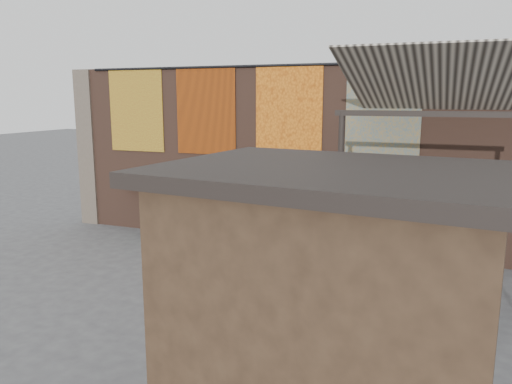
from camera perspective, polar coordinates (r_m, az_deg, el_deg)
ground at (r=9.33m, az=-2.96°, el=-9.99°), size 70.00×70.00×0.00m
brick_wall at (r=11.32m, az=2.56°, el=4.13°), size 10.00×0.40×4.00m
pier_left at (r=13.88m, az=-18.30°, el=4.82°), size 0.50×0.50×4.00m
eating_counter at (r=11.11m, az=1.91°, el=-0.69°), size 8.00×0.32×0.05m
shelf_box at (r=10.64m, az=10.04°, el=-0.54°), size 0.60×0.28×0.25m
tapestry_redgold at (r=12.68m, az=-13.54°, el=9.09°), size 1.50×0.02×2.00m
tapestry_sun at (r=11.71m, az=-5.76°, el=9.22°), size 1.50×0.02×2.00m
tapestry_orange at (r=10.95m, az=3.73°, el=9.14°), size 1.50×0.02×2.00m
tapestry_multi at (r=10.52m, az=14.30°, el=8.78°), size 1.50×0.02×2.00m
hang_rail at (r=11.05m, az=2.25°, el=14.26°), size 9.50×0.06×0.06m
scooter_stool_0 at (r=12.12m, az=-10.84°, el=-3.29°), size 0.38×0.85×0.81m
scooter_stool_1 at (r=11.86m, az=-8.12°, el=-3.61°), size 0.36×0.80×0.76m
scooter_stool_2 at (r=11.58m, az=-5.45°, el=-4.10°), size 0.33×0.72×0.69m
scooter_stool_3 at (r=11.27m, az=-3.12°, el=-4.11°), size 0.39×0.87×0.83m
scooter_stool_4 at (r=11.12m, az=-0.00°, el=-4.69°), size 0.32×0.72×0.68m
scooter_stool_5 at (r=10.93m, az=2.66°, el=-4.67°), size 0.38×0.84×0.80m
scooter_stool_6 at (r=10.70m, az=5.88°, el=-5.33°), size 0.33×0.74×0.70m
scooter_stool_7 at (r=10.61m, az=8.92°, el=-5.62°), size 0.32×0.71×0.67m
diner_left at (r=11.72m, az=-8.31°, el=-1.44°), size 0.63×0.42×1.70m
diner_right at (r=10.94m, az=-6.99°, el=-2.94°), size 0.86×0.77×1.46m
shopper_navy at (r=8.89m, az=20.59°, el=-6.15°), size 0.97×0.96×1.65m
shopper_grey at (r=7.81m, az=21.26°, el=-8.04°), size 1.24×0.85×1.77m
shopper_tan at (r=8.76m, az=17.86°, el=-5.91°), size 0.87×1.01×1.74m
market_stall at (r=4.39m, az=8.72°, el=-16.13°), size 2.64×2.10×2.65m
stall_roof at (r=3.96m, az=9.29°, el=2.04°), size 2.96×2.40×0.12m
stall_sign at (r=5.02m, az=12.48°, el=-5.46°), size 1.20×0.17×0.50m
stall_shelf at (r=5.36m, az=12.05°, el=-15.30°), size 2.03×0.33×0.06m
awning_canvas at (r=8.86m, az=21.04°, el=11.66°), size 3.20×3.28×0.97m
awning_ledger at (r=10.46m, az=21.28°, el=13.59°), size 3.30×0.08×0.12m
awning_header at (r=7.36m, az=20.68°, el=8.34°), size 3.00×0.08×0.08m
awning_post_left at (r=7.70m, az=9.46°, el=-2.54°), size 0.09×0.09×3.10m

